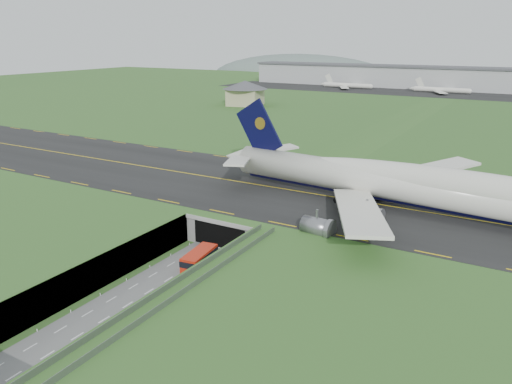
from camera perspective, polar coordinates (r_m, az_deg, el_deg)
The scene contains 10 objects.
ground at distance 95.21m, azimuth -6.88°, elevation -8.08°, with size 900.00×900.00×0.00m, color #2F5823.
airfield_deck at distance 93.97m, azimuth -6.95°, elevation -6.43°, with size 800.00×800.00×6.00m, color gray.
trench_road at distance 89.93m, azimuth -9.77°, elevation -9.74°, with size 12.00×75.00×0.20m, color slate.
taxiway at distance 119.23m, azimuth 2.47°, elevation 0.44°, with size 800.00×44.00×0.18m, color black.
tunnel_portal at distance 106.65m, azimuth -1.60°, elevation -3.17°, with size 17.00×22.30×6.00m.
guideway at distance 73.36m, azimuth -9.03°, elevation -11.67°, with size 3.00×53.00×7.05m.
jumbo_jet at distance 105.77m, azimuth 18.10°, elevation 0.59°, with size 102.60×64.26×21.36m.
shuttle_tram at distance 91.93m, azimuth -6.48°, elevation -7.72°, with size 4.27×8.95×3.49m.
service_building at distance 267.79m, azimuth -1.24°, elevation 11.49°, with size 27.93×27.93×12.95m.
cargo_terminal at distance 372.51m, azimuth 22.21°, elevation 11.92°, with size 320.00×67.00×15.60m.
Camera 1 is at (52.32, -68.45, 40.54)m, focal length 35.00 mm.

